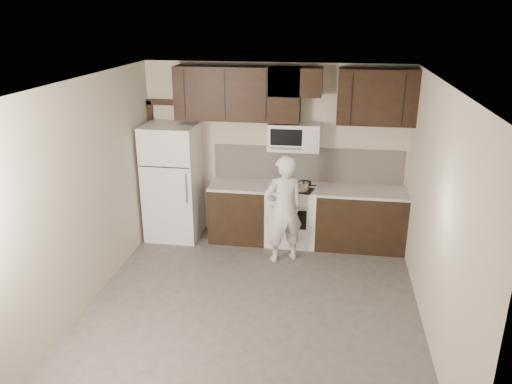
% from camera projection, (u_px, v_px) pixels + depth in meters
% --- Properties ---
extents(floor, '(4.50, 4.50, 0.00)m').
position_uv_depth(floor, '(252.00, 308.00, 6.06)').
color(floor, '#4A4846').
rests_on(floor, ground).
extents(back_wall, '(4.00, 0.00, 4.00)m').
position_uv_depth(back_wall, '(275.00, 152.00, 7.69)').
color(back_wall, beige).
rests_on(back_wall, ground).
extents(ceiling, '(4.50, 4.50, 0.00)m').
position_uv_depth(ceiling, '(251.00, 83.00, 5.14)').
color(ceiling, white).
rests_on(ceiling, back_wall).
extents(counter_run, '(2.95, 0.64, 0.91)m').
position_uv_depth(counter_run, '(311.00, 215.00, 7.62)').
color(counter_run, black).
rests_on(counter_run, floor).
extents(stove, '(0.76, 0.66, 0.94)m').
position_uv_depth(stove, '(291.00, 214.00, 7.66)').
color(stove, white).
rests_on(stove, floor).
extents(backsplash, '(2.90, 0.02, 0.54)m').
position_uv_depth(backsplash, '(307.00, 164.00, 7.67)').
color(backsplash, beige).
rests_on(backsplash, counter_run).
extents(upper_cabinets, '(3.48, 0.35, 0.78)m').
position_uv_depth(upper_cabinets, '(289.00, 93.00, 7.18)').
color(upper_cabinets, black).
rests_on(upper_cabinets, back_wall).
extents(microwave, '(0.76, 0.42, 0.40)m').
position_uv_depth(microwave, '(294.00, 137.00, 7.37)').
color(microwave, white).
rests_on(microwave, upper_cabinets).
extents(refrigerator, '(0.80, 0.76, 1.80)m').
position_uv_depth(refrigerator, '(173.00, 182.00, 7.73)').
color(refrigerator, white).
rests_on(refrigerator, floor).
extents(door_trim, '(0.50, 0.08, 2.12)m').
position_uv_depth(door_trim, '(156.00, 154.00, 7.97)').
color(door_trim, black).
rests_on(door_trim, floor).
extents(saucepan, '(0.26, 0.15, 0.15)m').
position_uv_depth(saucepan, '(304.00, 187.00, 7.32)').
color(saucepan, silver).
rests_on(saucepan, stove).
extents(baking_tray, '(0.41, 0.34, 0.02)m').
position_uv_depth(baking_tray, '(300.00, 190.00, 7.33)').
color(baking_tray, black).
rests_on(baking_tray, counter_run).
extents(pizza, '(0.29, 0.29, 0.02)m').
position_uv_depth(pizza, '(300.00, 189.00, 7.32)').
color(pizza, beige).
rests_on(pizza, baking_tray).
extents(person, '(0.68, 0.60, 1.57)m').
position_uv_depth(person, '(283.00, 209.00, 6.98)').
color(person, white).
rests_on(person, floor).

